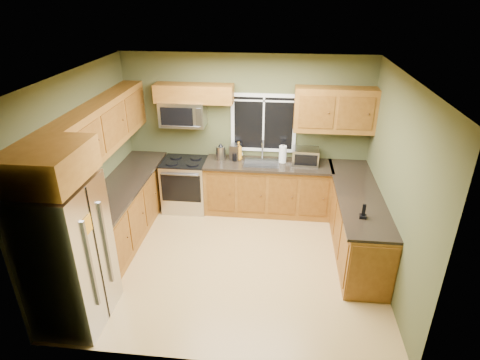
% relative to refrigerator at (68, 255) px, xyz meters
% --- Properties ---
extents(floor, '(4.20, 4.20, 0.00)m').
position_rel_refrigerator_xyz_m(floor, '(1.74, 1.30, -0.90)').
color(floor, tan).
rests_on(floor, ground).
extents(ceiling, '(4.20, 4.20, 0.00)m').
position_rel_refrigerator_xyz_m(ceiling, '(1.74, 1.30, 1.80)').
color(ceiling, white).
rests_on(ceiling, back_wall).
extents(back_wall, '(4.20, 0.00, 4.20)m').
position_rel_refrigerator_xyz_m(back_wall, '(1.74, 3.10, 0.45)').
color(back_wall, '#4A4E2B').
rests_on(back_wall, ground).
extents(front_wall, '(4.20, 0.00, 4.20)m').
position_rel_refrigerator_xyz_m(front_wall, '(1.74, -0.50, 0.45)').
color(front_wall, '#4A4E2B').
rests_on(front_wall, ground).
extents(left_wall, '(0.00, 3.60, 3.60)m').
position_rel_refrigerator_xyz_m(left_wall, '(-0.36, 1.30, 0.45)').
color(left_wall, '#4A4E2B').
rests_on(left_wall, ground).
extents(right_wall, '(0.00, 3.60, 3.60)m').
position_rel_refrigerator_xyz_m(right_wall, '(3.84, 1.30, 0.45)').
color(right_wall, '#4A4E2B').
rests_on(right_wall, ground).
extents(window, '(1.12, 0.03, 1.02)m').
position_rel_refrigerator_xyz_m(window, '(2.04, 3.08, 0.65)').
color(window, white).
rests_on(window, back_wall).
extents(base_cabinets_left, '(0.60, 2.65, 0.90)m').
position_rel_refrigerator_xyz_m(base_cabinets_left, '(-0.06, 1.78, -0.45)').
color(base_cabinets_left, brown).
rests_on(base_cabinets_left, ground).
extents(countertop_left, '(0.65, 2.65, 0.04)m').
position_rel_refrigerator_xyz_m(countertop_left, '(-0.04, 1.78, 0.02)').
color(countertop_left, black).
rests_on(countertop_left, base_cabinets_left).
extents(base_cabinets_back, '(2.17, 0.60, 0.90)m').
position_rel_refrigerator_xyz_m(base_cabinets_back, '(2.15, 2.80, -0.45)').
color(base_cabinets_back, brown).
rests_on(base_cabinets_back, ground).
extents(countertop_back, '(2.17, 0.65, 0.04)m').
position_rel_refrigerator_xyz_m(countertop_back, '(2.15, 2.78, 0.02)').
color(countertop_back, black).
rests_on(countertop_back, base_cabinets_back).
extents(base_cabinets_peninsula, '(0.60, 2.52, 0.90)m').
position_rel_refrigerator_xyz_m(base_cabinets_peninsula, '(3.54, 1.84, -0.45)').
color(base_cabinets_peninsula, brown).
rests_on(base_cabinets_peninsula, ground).
extents(countertop_peninsula, '(0.65, 2.50, 0.04)m').
position_rel_refrigerator_xyz_m(countertop_peninsula, '(3.51, 1.85, 0.02)').
color(countertop_peninsula, black).
rests_on(countertop_peninsula, base_cabinets_peninsula).
extents(upper_cabinets_left, '(0.33, 2.65, 0.72)m').
position_rel_refrigerator_xyz_m(upper_cabinets_left, '(-0.20, 1.78, 0.96)').
color(upper_cabinets_left, brown).
rests_on(upper_cabinets_left, left_wall).
extents(upper_cabinets_back_left, '(1.30, 0.33, 0.30)m').
position_rel_refrigerator_xyz_m(upper_cabinets_back_left, '(0.89, 2.94, 1.17)').
color(upper_cabinets_back_left, brown).
rests_on(upper_cabinets_back_left, back_wall).
extents(upper_cabinets_back_right, '(1.30, 0.33, 0.72)m').
position_rel_refrigerator_xyz_m(upper_cabinets_back_right, '(3.19, 2.94, 0.96)').
color(upper_cabinets_back_right, brown).
rests_on(upper_cabinets_back_right, back_wall).
extents(upper_cabinet_over_fridge, '(0.72, 0.90, 0.38)m').
position_rel_refrigerator_xyz_m(upper_cabinet_over_fridge, '(-0.00, 0.00, 1.13)').
color(upper_cabinet_over_fridge, brown).
rests_on(upper_cabinet_over_fridge, left_wall).
extents(refrigerator, '(0.74, 0.90, 1.80)m').
position_rel_refrigerator_xyz_m(refrigerator, '(0.00, 0.00, 0.00)').
color(refrigerator, '#B7B7BC').
rests_on(refrigerator, ground).
extents(range, '(0.76, 0.69, 0.94)m').
position_rel_refrigerator_xyz_m(range, '(0.69, 2.77, -0.43)').
color(range, '#B7B7BC').
rests_on(range, ground).
extents(microwave, '(0.76, 0.41, 0.42)m').
position_rel_refrigerator_xyz_m(microwave, '(0.69, 2.91, 0.83)').
color(microwave, '#B7B7BC').
rests_on(microwave, back_wall).
extents(sink, '(0.60, 0.42, 0.36)m').
position_rel_refrigerator_xyz_m(sink, '(2.04, 2.79, 0.05)').
color(sink, slate).
rests_on(sink, countertop_back).
extents(toaster_oven, '(0.45, 0.36, 0.27)m').
position_rel_refrigerator_xyz_m(toaster_oven, '(2.77, 2.82, 0.18)').
color(toaster_oven, '#B7B7BC').
rests_on(toaster_oven, countertop_back).
extents(coffee_maker, '(0.20, 0.24, 0.27)m').
position_rel_refrigerator_xyz_m(coffee_maker, '(1.57, 2.90, 0.17)').
color(coffee_maker, slate).
rests_on(coffee_maker, countertop_back).
extents(kettle, '(0.22, 0.22, 0.30)m').
position_rel_refrigerator_xyz_m(kettle, '(1.33, 2.85, 0.18)').
color(kettle, '#B7B7BC').
rests_on(kettle, countertop_back).
extents(paper_towel_roll, '(0.15, 0.15, 0.32)m').
position_rel_refrigerator_xyz_m(paper_towel_roll, '(2.39, 2.86, 0.19)').
color(paper_towel_roll, white).
rests_on(paper_towel_roll, countertop_back).
extents(soap_bottle_a, '(0.13, 0.13, 0.32)m').
position_rel_refrigerator_xyz_m(soap_bottle_a, '(1.63, 2.89, 0.20)').
color(soap_bottle_a, orange).
rests_on(soap_bottle_a, countertop_back).
extents(soap_bottle_c, '(0.13, 0.13, 0.16)m').
position_rel_refrigerator_xyz_m(soap_bottle_c, '(1.63, 3.00, 0.12)').
color(soap_bottle_c, white).
rests_on(soap_bottle_c, countertop_back).
extents(cordless_phone, '(0.10, 0.10, 0.20)m').
position_rel_refrigerator_xyz_m(cordless_phone, '(3.45, 1.13, 0.10)').
color(cordless_phone, black).
rests_on(cordless_phone, countertop_peninsula).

